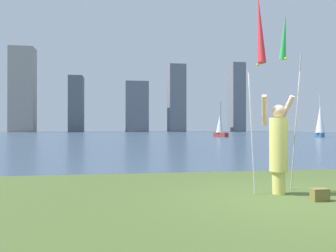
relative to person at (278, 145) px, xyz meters
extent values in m
cube|color=#384C60|center=(0.14, 61.48, -1.05)|extent=(120.00, 116.13, 0.12)
cube|color=#232D14|center=(0.14, 3.42, -1.01)|extent=(120.00, 0.70, 0.02)
cylinder|color=#D8CC66|center=(0.00, -0.01, -0.76)|extent=(0.26, 0.26, 0.45)
cylinder|color=#D8CC66|center=(0.00, -0.01, 0.01)|extent=(0.37, 0.37, 1.08)
sphere|color=#D1A889|center=(0.00, -0.01, 0.68)|extent=(0.26, 0.26, 0.26)
cylinder|color=#D1A889|center=(-0.24, 0.14, 0.71)|extent=(0.26, 0.42, 0.62)
cylinder|color=#D1A889|center=(0.24, 0.14, 0.71)|extent=(0.26, 0.42, 0.62)
cylinder|color=#B2B2B7|center=(-0.49, 0.19, 0.30)|extent=(0.02, 0.35, 2.56)
cone|color=red|center=(-0.49, -0.23, 2.29)|extent=(0.16, 0.34, 1.41)
sphere|color=yellow|center=(-0.49, -0.14, 1.59)|extent=(0.06, 0.06, 0.06)
cylinder|color=#B2B2B7|center=(0.49, 0.19, 0.45)|extent=(0.02, 0.44, 2.85)
cone|color=green|center=(0.49, 0.68, 2.41)|extent=(0.16, 0.31, 1.04)
sphere|color=yellow|center=(0.49, 0.61, 1.89)|extent=(0.06, 0.06, 0.06)
cube|color=olive|center=(0.43, -0.73, -0.87)|extent=(0.30, 0.18, 0.23)
cube|color=#2D6084|center=(25.54, 37.40, -0.67)|extent=(1.12, 2.55, 0.63)
cylinder|color=silver|center=(25.54, 37.40, 2.35)|extent=(0.08, 0.08, 5.40)
cone|color=white|center=(25.49, 37.22, 1.54)|extent=(1.52, 1.52, 3.79)
cube|color=maroon|center=(11.92, 40.81, -0.67)|extent=(1.85, 2.37, 0.63)
cylinder|color=#47474C|center=(11.92, 40.81, 1.95)|extent=(0.07, 0.07, 4.62)
cone|color=white|center=(11.83, 40.96, 0.98)|extent=(1.53, 1.53, 2.67)
cube|color=gray|center=(-32.33, 103.12, 12.22)|extent=(7.30, 5.55, 26.41)
cube|color=#565B66|center=(-16.15, 104.15, 7.97)|extent=(4.43, 6.66, 17.92)
cube|color=slate|center=(3.34, 104.34, 7.30)|extent=(7.54, 6.13, 16.58)
cube|color=slate|center=(16.58, 103.41, 10.17)|extent=(5.47, 6.89, 22.30)
cube|color=slate|center=(37.97, 104.29, 10.84)|extent=(4.54, 6.46, 23.66)
camera|label=1|loc=(-3.24, -6.30, 0.35)|focal=35.54mm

